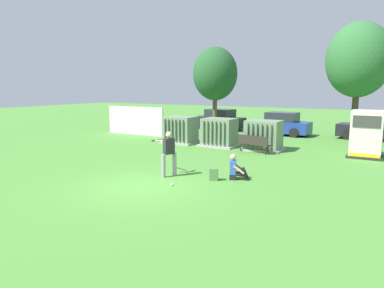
% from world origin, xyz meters
% --- Properties ---
extents(ground_plane, '(96.00, 96.00, 0.00)m').
position_xyz_m(ground_plane, '(0.00, 0.00, 0.00)').
color(ground_plane, '#478433').
extents(fence_panel, '(4.80, 0.12, 2.00)m').
position_xyz_m(fence_panel, '(-8.68, 10.50, 1.00)').
color(fence_panel, white).
rests_on(fence_panel, ground).
extents(transformer_west, '(2.10, 1.70, 1.62)m').
position_xyz_m(transformer_west, '(-3.83, 8.81, 0.79)').
color(transformer_west, '#9E9B93').
rests_on(transformer_west, ground).
extents(transformer_mid_west, '(2.10, 1.70, 1.62)m').
position_xyz_m(transformer_mid_west, '(-1.25, 8.92, 0.79)').
color(transformer_mid_west, '#9E9B93').
rests_on(transformer_mid_west, ground).
extents(transformer_mid_east, '(2.10, 1.70, 1.62)m').
position_xyz_m(transformer_mid_east, '(1.38, 8.96, 0.79)').
color(transformer_mid_east, '#9E9B93').
rests_on(transformer_mid_east, ground).
extents(generator_enclosure, '(1.60, 1.40, 2.30)m').
position_xyz_m(generator_enclosure, '(6.35, 9.49, 1.14)').
color(generator_enclosure, '#262626').
rests_on(generator_enclosure, ground).
extents(park_bench, '(1.84, 0.79, 0.92)m').
position_xyz_m(park_bench, '(1.19, 7.92, 0.54)').
color(park_bench, '#2D2823').
rests_on(park_bench, ground).
extents(batter, '(1.52, 1.03, 1.74)m').
position_xyz_m(batter, '(0.02, 1.67, 0.98)').
color(batter, gray).
rests_on(batter, ground).
extents(sports_ball, '(0.09, 0.09, 0.09)m').
position_xyz_m(sports_ball, '(0.87, 0.59, 0.04)').
color(sports_ball, white).
rests_on(sports_ball, ground).
extents(seated_spectator, '(0.79, 0.65, 0.96)m').
position_xyz_m(seated_spectator, '(2.46, 2.52, 0.38)').
color(seated_spectator, black).
rests_on(seated_spectator, ground).
extents(backpack, '(0.37, 0.35, 0.44)m').
position_xyz_m(backpack, '(1.82, 2.00, 0.21)').
color(backpack, '#4C723F').
rests_on(backpack, ground).
extents(tree_left, '(3.32, 3.32, 6.33)m').
position_xyz_m(tree_left, '(-4.35, 14.65, 4.35)').
color(tree_left, brown).
rests_on(tree_left, ground).
extents(tree_center_left, '(3.82, 3.82, 7.29)m').
position_xyz_m(tree_center_left, '(5.32, 14.57, 5.00)').
color(tree_center_left, '#4C3828').
rests_on(tree_center_left, ground).
extents(parked_car_leftmost, '(4.38, 2.32, 1.62)m').
position_xyz_m(parked_car_leftmost, '(-4.87, 16.49, 0.75)').
color(parked_car_leftmost, black).
rests_on(parked_car_leftmost, ground).
extents(parked_car_left_of_center, '(4.30, 2.12, 1.62)m').
position_xyz_m(parked_car_left_of_center, '(0.44, 15.56, 0.75)').
color(parked_car_left_of_center, navy).
rests_on(parked_car_left_of_center, ground).
extents(parked_car_right_of_center, '(4.36, 2.26, 1.62)m').
position_xyz_m(parked_car_right_of_center, '(6.36, 16.08, 0.75)').
color(parked_car_right_of_center, black).
rests_on(parked_car_right_of_center, ground).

